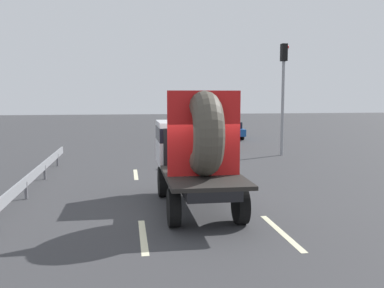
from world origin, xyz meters
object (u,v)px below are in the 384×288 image
(distant_sedan, at_px, (211,136))
(oncoming_car, at_px, (228,129))
(flatbed_truck, at_px, (195,148))
(traffic_light, at_px, (283,83))

(distant_sedan, distance_m, oncoming_car, 5.28)
(flatbed_truck, height_order, oncoming_car, flatbed_truck)
(flatbed_truck, height_order, distant_sedan, flatbed_truck)
(flatbed_truck, relative_size, oncoming_car, 1.34)
(flatbed_truck, bearing_deg, distant_sedan, 76.95)
(distant_sedan, height_order, traffic_light, traffic_light)
(flatbed_truck, bearing_deg, oncoming_car, 73.70)
(flatbed_truck, xyz_separation_m, traffic_light, (6.27, 9.71, 2.14))
(traffic_light, distance_m, oncoming_car, 9.72)
(distant_sedan, bearing_deg, flatbed_truck, -103.05)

